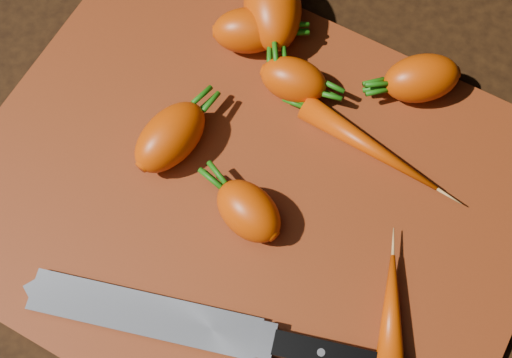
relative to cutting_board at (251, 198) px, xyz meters
The scene contains 11 objects.
ground 0.01m from the cutting_board, ahead, with size 2.00×2.00×0.01m, color black.
cutting_board is the anchor object (origin of this frame).
carrot_0 0.16m from the cutting_board, 119.66° to the left, with size 0.07×0.04×0.04m, color #CE3E00.
carrot_1 0.04m from the cutting_board, 64.84° to the right, with size 0.06×0.04×0.04m, color #CE3E00.
carrot_2 0.19m from the cutting_board, 112.46° to the left, with size 0.10×0.06×0.06m, color #CE3E00.
carrot_3 0.09m from the cutting_board, behind, with size 0.08×0.05×0.05m, color #CE3E00.
carrot_4 0.19m from the cutting_board, 63.11° to the left, with size 0.07×0.04×0.04m, color #CE3E00.
carrot_5 0.12m from the cutting_board, 98.55° to the left, with size 0.06×0.04×0.04m, color #CE3E00.
carrot_6 0.12m from the cutting_board, 50.52° to the left, with size 0.14×0.02×0.02m, color #CE3E00.
carrot_7 0.16m from the cutting_board, 13.62° to the right, with size 0.10×0.02×0.02m, color #CE3E00.
knife 0.13m from the cutting_board, 92.72° to the right, with size 0.31×0.12×0.02m.
Camera 1 is at (0.11, -0.19, 0.61)m, focal length 50.00 mm.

